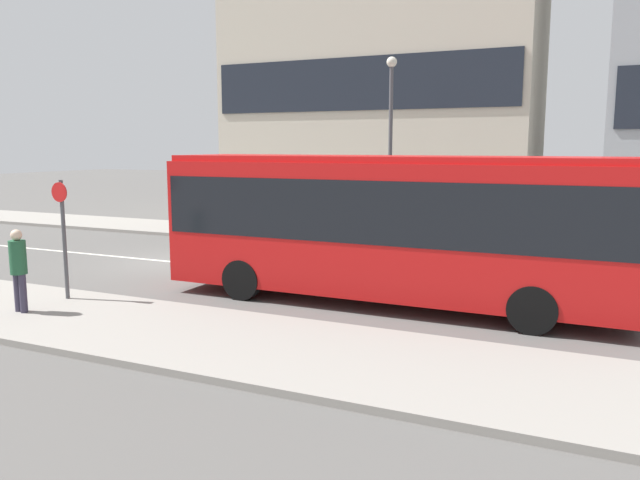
{
  "coord_description": "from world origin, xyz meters",
  "views": [
    {
      "loc": [
        12.14,
        -15.52,
        3.6
      ],
      "look_at": [
        5.85,
        -1.81,
        1.32
      ],
      "focal_mm": 35.0,
      "sensor_mm": 36.0,
      "label": 1
    }
  ],
  "objects": [
    {
      "name": "ground_plane",
      "position": [
        0.0,
        0.0,
        0.0
      ],
      "size": [
        120.0,
        120.0,
        0.0
      ],
      "primitive_type": "plane",
      "color": "#595654"
    },
    {
      "name": "sidewalk_far",
      "position": [
        0.0,
        6.25,
        0.07
      ],
      "size": [
        44.0,
        3.5,
        0.13
      ],
      "color": "gray",
      "rests_on": "ground_plane"
    },
    {
      "name": "lane_centerline",
      "position": [
        0.0,
        0.0,
        0.0
      ],
      "size": [
        41.8,
        0.16,
        0.01
      ],
      "color": "silver",
      "rests_on": "ground_plane"
    },
    {
      "name": "city_bus",
      "position": [
        7.73,
        -2.11,
        1.94
      ],
      "size": [
        10.56,
        2.51,
        3.38
      ],
      "rotation": [
        0.0,
        0.0,
        -0.06
      ],
      "color": "red",
      "rests_on": "ground_plane"
    },
    {
      "name": "parked_car_0",
      "position": [
        11.55,
        3.43,
        0.64
      ],
      "size": [
        4.45,
        1.87,
        1.35
      ],
      "color": "silver",
      "rests_on": "ground_plane"
    },
    {
      "name": "pedestrian_near_stop",
      "position": [
        1.08,
        -6.53,
        1.13
      ],
      "size": [
        0.35,
        0.34,
        1.75
      ],
      "rotation": [
        0.0,
        0.0,
        -0.16
      ],
      "color": "#383347",
      "rests_on": "sidewalk_near"
    },
    {
      "name": "bus_stop_sign",
      "position": [
        1.05,
        -5.27,
        1.71
      ],
      "size": [
        0.44,
        0.12,
        2.72
      ],
      "color": "#4C4C51",
      "rests_on": "sidewalk_near"
    },
    {
      "name": "street_lamp",
      "position": [
        5.17,
        5.59,
        4.13
      ],
      "size": [
        0.36,
        0.36,
        6.5
      ],
      "color": "#4C4C51",
      "rests_on": "sidewalk_far"
    }
  ]
}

